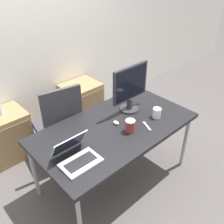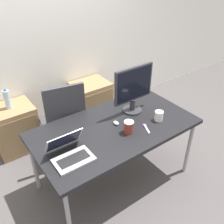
{
  "view_description": "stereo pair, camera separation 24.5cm",
  "coord_description": "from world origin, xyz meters",
  "px_view_note": "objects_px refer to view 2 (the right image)",
  "views": [
    {
      "loc": [
        -1.4,
        -1.47,
        2.24
      ],
      "look_at": [
        0.0,
        0.04,
        0.9
      ],
      "focal_mm": 40.0,
      "sensor_mm": 36.0,
      "label": 1
    },
    {
      "loc": [
        -1.21,
        -1.62,
        2.24
      ],
      "look_at": [
        0.0,
        0.04,
        0.9
      ],
      "focal_mm": 40.0,
      "sensor_mm": 36.0,
      "label": 2
    }
  ],
  "objects_px": {
    "water_bottle": "(7,99)",
    "mouse": "(116,123)",
    "office_chair": "(64,129)",
    "coffee_cup_brown": "(129,127)",
    "laptop_center": "(70,153)",
    "coffee_cup_white": "(159,116)",
    "cabinet_right": "(91,102)",
    "monitor": "(133,89)",
    "cabinet_left": "(15,128)"
  },
  "relations": [
    {
      "from": "monitor",
      "to": "coffee_cup_white",
      "type": "xyz_separation_m",
      "value": [
        0.11,
        -0.3,
        -0.22
      ]
    },
    {
      "from": "laptop_center",
      "to": "mouse",
      "type": "height_order",
      "value": "laptop_center"
    },
    {
      "from": "laptop_center",
      "to": "monitor",
      "type": "height_order",
      "value": "monitor"
    },
    {
      "from": "water_bottle",
      "to": "laptop_center",
      "type": "bearing_deg",
      "value": -84.06
    },
    {
      "from": "coffee_cup_white",
      "to": "office_chair",
      "type": "bearing_deg",
      "value": 128.4
    },
    {
      "from": "cabinet_left",
      "to": "water_bottle",
      "type": "bearing_deg",
      "value": 90.0
    },
    {
      "from": "cabinet_right",
      "to": "monitor",
      "type": "relative_size",
      "value": 1.2
    },
    {
      "from": "water_bottle",
      "to": "coffee_cup_brown",
      "type": "relative_size",
      "value": 2.0
    },
    {
      "from": "cabinet_right",
      "to": "coffee_cup_white",
      "type": "xyz_separation_m",
      "value": [
        -0.02,
        -1.39,
        0.5
      ]
    },
    {
      "from": "water_bottle",
      "to": "monitor",
      "type": "relative_size",
      "value": 0.49
    },
    {
      "from": "office_chair",
      "to": "water_bottle",
      "type": "xyz_separation_m",
      "value": [
        -0.46,
        0.52,
        0.33
      ]
    },
    {
      "from": "cabinet_right",
      "to": "cabinet_left",
      "type": "bearing_deg",
      "value": 180.0
    },
    {
      "from": "coffee_cup_white",
      "to": "cabinet_left",
      "type": "bearing_deg",
      "value": 129.5
    },
    {
      "from": "cabinet_left",
      "to": "water_bottle",
      "type": "distance_m",
      "value": 0.43
    },
    {
      "from": "office_chair",
      "to": "coffee_cup_white",
      "type": "bearing_deg",
      "value": -51.6
    },
    {
      "from": "mouse",
      "to": "monitor",
      "type": "bearing_deg",
      "value": 18.55
    },
    {
      "from": "coffee_cup_brown",
      "to": "laptop_center",
      "type": "bearing_deg",
      "value": 177.99
    },
    {
      "from": "office_chair",
      "to": "cabinet_left",
      "type": "distance_m",
      "value": 0.7
    },
    {
      "from": "water_bottle",
      "to": "mouse",
      "type": "distance_m",
      "value": 1.4
    },
    {
      "from": "cabinet_right",
      "to": "laptop_center",
      "type": "height_order",
      "value": "laptop_center"
    },
    {
      "from": "cabinet_right",
      "to": "monitor",
      "type": "xyz_separation_m",
      "value": [
        -0.12,
        -1.09,
        0.72
      ]
    },
    {
      "from": "water_bottle",
      "to": "cabinet_left",
      "type": "bearing_deg",
      "value": -90.0
    },
    {
      "from": "cabinet_left",
      "to": "cabinet_right",
      "type": "height_order",
      "value": "same"
    },
    {
      "from": "laptop_center",
      "to": "coffee_cup_white",
      "type": "relative_size",
      "value": 3.14
    },
    {
      "from": "monitor",
      "to": "coffee_cup_brown",
      "type": "height_order",
      "value": "monitor"
    },
    {
      "from": "cabinet_left",
      "to": "monitor",
      "type": "height_order",
      "value": "monitor"
    },
    {
      "from": "office_chair",
      "to": "mouse",
      "type": "xyz_separation_m",
      "value": [
        0.29,
        -0.67,
        0.36
      ]
    },
    {
      "from": "office_chair",
      "to": "coffee_cup_white",
      "type": "height_order",
      "value": "office_chair"
    },
    {
      "from": "water_bottle",
      "to": "coffee_cup_brown",
      "type": "xyz_separation_m",
      "value": [
        0.76,
        -1.37,
        0.08
      ]
    },
    {
      "from": "water_bottle",
      "to": "mouse",
      "type": "bearing_deg",
      "value": -58.09
    },
    {
      "from": "mouse",
      "to": "coffee_cup_white",
      "type": "distance_m",
      "value": 0.45
    },
    {
      "from": "laptop_center",
      "to": "monitor",
      "type": "xyz_separation_m",
      "value": [
        0.9,
        0.26,
        0.23
      ]
    },
    {
      "from": "cabinet_left",
      "to": "monitor",
      "type": "bearing_deg",
      "value": -46.39
    },
    {
      "from": "coffee_cup_white",
      "to": "coffee_cup_brown",
      "type": "xyz_separation_m",
      "value": [
        -0.38,
        0.02,
        0.01
      ]
    },
    {
      "from": "office_chair",
      "to": "coffee_cup_brown",
      "type": "xyz_separation_m",
      "value": [
        0.3,
        -0.85,
        0.41
      ]
    },
    {
      "from": "mouse",
      "to": "coffee_cup_brown",
      "type": "bearing_deg",
      "value": -84.51
    },
    {
      "from": "mouse",
      "to": "cabinet_right",
      "type": "bearing_deg",
      "value": 70.58
    },
    {
      "from": "mouse",
      "to": "laptop_center",
      "type": "bearing_deg",
      "value": -165.32
    },
    {
      "from": "cabinet_right",
      "to": "laptop_center",
      "type": "xyz_separation_m",
      "value": [
        -1.02,
        -1.35,
        0.49
      ]
    },
    {
      "from": "monitor",
      "to": "mouse",
      "type": "distance_m",
      "value": 0.41
    },
    {
      "from": "office_chair",
      "to": "cabinet_left",
      "type": "xyz_separation_m",
      "value": [
        -0.46,
        0.52,
        -0.1
      ]
    },
    {
      "from": "cabinet_right",
      "to": "office_chair",
      "type": "bearing_deg",
      "value": -143.64
    },
    {
      "from": "cabinet_right",
      "to": "coffee_cup_brown",
      "type": "distance_m",
      "value": 1.51
    },
    {
      "from": "office_chair",
      "to": "mouse",
      "type": "height_order",
      "value": "office_chair"
    },
    {
      "from": "coffee_cup_brown",
      "to": "office_chair",
      "type": "bearing_deg",
      "value": 109.65
    },
    {
      "from": "water_bottle",
      "to": "laptop_center",
      "type": "distance_m",
      "value": 1.36
    },
    {
      "from": "mouse",
      "to": "office_chair",
      "type": "bearing_deg",
      "value": 113.12
    },
    {
      "from": "water_bottle",
      "to": "coffee_cup_white",
      "type": "distance_m",
      "value": 1.8
    },
    {
      "from": "cabinet_left",
      "to": "laptop_center",
      "type": "bearing_deg",
      "value": -84.06
    },
    {
      "from": "office_chair",
      "to": "cabinet_right",
      "type": "relative_size",
      "value": 1.74
    }
  ]
}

